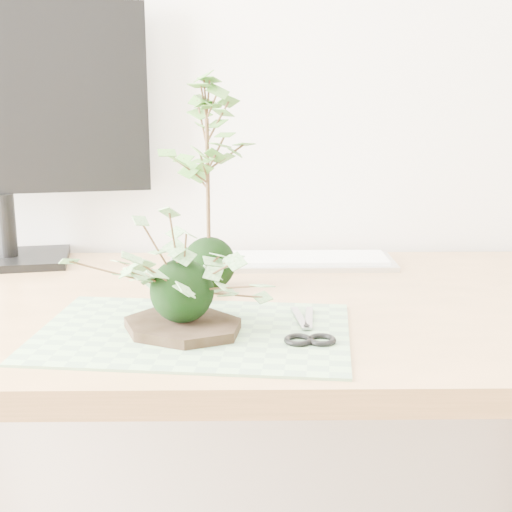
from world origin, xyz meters
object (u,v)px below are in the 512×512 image
desk (232,351)px  maple_kokedama (207,133)px  keyboard (282,261)px  ivy_kokedama (181,261)px

desk → maple_kokedama: 0.37m
maple_kokedama → keyboard: maple_kokedama is taller
ivy_kokedama → keyboard: bearing=67.7°
desk → maple_kokedama: (-0.04, 0.07, 0.36)m
desk → keyboard: keyboard is taller
desk → ivy_kokedama: size_ratio=4.78×
keyboard → maple_kokedama: bearing=-128.9°
keyboard → ivy_kokedama: bearing=-112.6°
desk → keyboard: bearing=68.7°
ivy_kokedama → desk: bearing=66.3°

